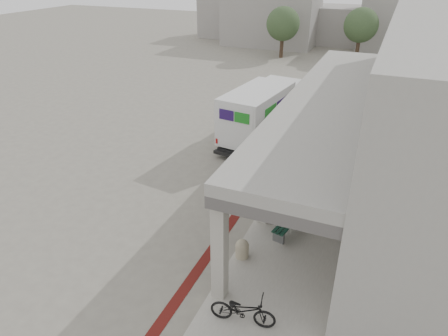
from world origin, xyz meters
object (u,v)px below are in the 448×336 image
at_px(utility_cabinet, 356,183).
at_px(bicycle_black, 243,310).
at_px(fedex_truck, 264,111).
at_px(bench, 290,223).

relative_size(utility_cabinet, bicycle_black, 0.53).
distance_m(utility_cabinet, bicycle_black, 8.26).
relative_size(fedex_truck, bench, 3.56).
relative_size(bench, utility_cabinet, 2.12).
bearing_deg(utility_cabinet, fedex_truck, 131.21).
bearing_deg(bench, utility_cabinet, 74.67).
xyz_separation_m(fedex_truck, bicycle_black, (3.46, -12.24, -0.99)).
bearing_deg(fedex_truck, bicycle_black, -66.73).
relative_size(bench, bicycle_black, 1.13).
height_order(utility_cabinet, bicycle_black, utility_cabinet).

